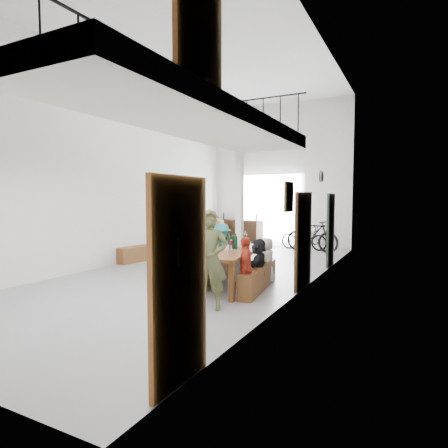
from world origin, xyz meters
The scene contains 24 objects.
floor centered at (0.00, 0.00, 0.00)m, with size 12.00×12.00×0.00m, color gray.
room_walls centered at (0.00, 0.00, 3.55)m, with size 12.00×12.00×12.00m.
gateway_portal centered at (-0.40, 5.94, 1.40)m, with size 2.80×0.08×2.80m, color white.
right_wall_decor centered at (2.70, -1.87, 1.74)m, with size 0.07×8.28×5.07m.
balcony centered at (1.98, -3.13, 2.96)m, with size 1.52×5.62×4.00m.
tasting_table centered at (1.34, -1.00, 0.71)m, with size 1.25×2.54×0.79m.
bench_inner centered at (0.74, -0.92, 0.26)m, with size 0.36×2.27×0.52m, color brown.
bench_wall centered at (1.94, -0.91, 0.24)m, with size 0.27×2.11×0.49m, color brown.
tableware centered at (1.31, -1.02, 0.93)m, with size 0.60×1.59×0.35m.
side_bench centered at (-2.50, 0.76, 0.23)m, with size 0.36×1.62×0.46m, color brown.
oak_barrel centered at (-2.15, 4.75, 0.51)m, with size 0.70×0.70×1.02m.
serving_counter centered at (-1.50, 5.65, 0.50)m, with size 1.88×0.52×0.99m, color #372115.
counter_bottles centered at (-1.50, 5.63, 1.13)m, with size 1.62×0.31×0.28m.
guest_left_a centered at (0.61, -1.84, 0.54)m, with size 0.52×0.34×1.07m, color silver.
guest_left_b centered at (0.60, -1.20, 0.55)m, with size 0.40×0.26×1.10m, color teal.
guest_left_c centered at (0.52, -0.51, 0.66)m, with size 0.64×0.50×1.32m, color silver.
guest_left_d centered at (0.64, -0.05, 0.63)m, with size 0.82×0.47×1.27m, color teal.
guest_right_a centered at (1.97, -1.62, 0.58)m, with size 0.68×0.28×1.16m, color #B82F1F.
guest_right_b centered at (1.96, -0.96, 0.53)m, with size 0.98×0.31×1.06m, color black.
guest_right_c centered at (1.89, -0.26, 0.50)m, with size 0.49×0.32×1.00m, color silver.
host_standing centered at (1.72, -2.55, 0.84)m, with size 0.62×0.40×1.69m, color #464A29.
potted_plant centered at (2.45, 0.59, 0.24)m, with size 0.43×0.37×0.47m, color #214B1C.
bicycle_near centered at (1.20, 5.31, 0.45)m, with size 0.60×1.72×0.90m, color black.
bicycle_far centered at (1.60, 4.89, 0.57)m, with size 0.54×1.90×1.14m, color black.
Camera 1 is at (4.78, -7.97, 1.88)m, focal length 30.00 mm.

